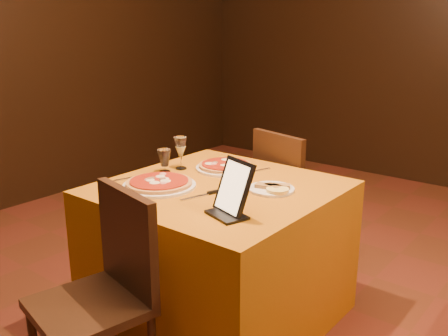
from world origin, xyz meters
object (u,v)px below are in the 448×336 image
Objects in this scene: chair_main_near at (89,306)px; wine_glass at (181,153)px; chair_main_far at (298,198)px; water_glass at (165,161)px; pizza_far at (225,167)px; tablet at (234,187)px; pizza_near at (159,184)px; main_table at (219,253)px.

wine_glass is at bearing 123.61° from chair_main_near.
chair_main_far reaches higher than water_glass.
chair_main_far is 4.79× the size of wine_glass.
tablet is at bearing -48.39° from pizza_far.
chair_main_near reaches higher than water_glass.
tablet is (0.29, 0.58, 0.41)m from chair_main_near.
chair_main_near is at bearing -64.84° from water_glass.
tablet reaches higher than chair_main_far.
pizza_far is at bearing 36.59° from wine_glass.
tablet is (0.66, -0.36, 0.03)m from wine_glass.
pizza_near is (-0.23, 0.63, 0.31)m from chair_main_near.
pizza_near is at bearing -51.17° from water_glass.
pizza_near and pizza_far have the same top height.
water_glass is at bearing 176.99° from tablet.
chair_main_far is (0.00, 0.81, 0.08)m from main_table.
chair_main_far is 3.73× the size of tablet.
water_glass is (-0.03, -0.10, -0.03)m from wine_glass.
tablet is at bearing -20.50° from water_glass.
chair_main_near is 1.00× the size of chair_main_far.
chair_main_near is 0.99m from water_glass.
chair_main_near is (0.00, -0.83, 0.08)m from main_table.
pizza_far is (-0.16, 1.09, 0.31)m from chair_main_near.
pizza_far is at bearing 149.10° from tablet.
tablet is at bearing 75.94° from chair_main_near.
main_table is 5.79× the size of wine_glass.
main_table is at bearing 41.17° from pizza_near.
chair_main_near and chair_main_far have the same top height.
pizza_far is at bearing 110.84° from chair_main_near.
wine_glass reaches higher than pizza_near.
chair_main_near is 0.77m from tablet.
main_table is at bearing 102.27° from chair_main_near.
wine_glass reaches higher than main_table.
pizza_far is (-0.16, -0.55, 0.31)m from chair_main_far.
main_table is 0.84m from chair_main_near.
wine_glass is 1.46× the size of water_glass.
water_glass is (-0.39, 0.00, 0.44)m from main_table.
chair_main_near is 1.15m from pizza_far.
pizza_near is at bearing -138.83° from main_table.
wine_glass is at bearing 163.53° from main_table.
chair_main_near is at bearing -81.43° from pizza_far.
chair_main_near is at bearing -68.66° from wine_glass.
pizza_near is 0.35m from wine_glass.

